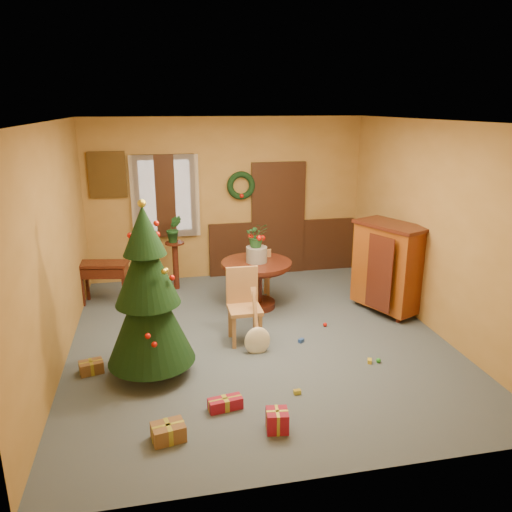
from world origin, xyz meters
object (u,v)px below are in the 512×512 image
object	(u,v)px
dining_table	(257,276)
sideboard	(389,265)
writing_desk	(104,273)
chair_near	(244,302)
christmas_tree	(148,295)

from	to	relation	value
dining_table	sideboard	distance (m)	2.03
sideboard	writing_desk	bearing A→B (deg)	164.11
dining_table	sideboard	xyz separation A→B (m)	(1.94, -0.55, 0.22)
chair_near	writing_desk	world-z (taller)	chair_near
writing_desk	sideboard	world-z (taller)	sideboard
chair_near	christmas_tree	xyz separation A→B (m)	(-1.23, -0.70, 0.47)
dining_table	christmas_tree	distance (m)	2.45
chair_near	dining_table	bearing A→B (deg)	69.46
dining_table	sideboard	bearing A→B (deg)	-15.87
dining_table	chair_near	size ratio (longest dim) A/B	1.09
writing_desk	sideboard	distance (m)	4.48
writing_desk	christmas_tree	bearing A→B (deg)	-73.46
chair_near	writing_desk	bearing A→B (deg)	138.41
dining_table	writing_desk	xyz separation A→B (m)	(-2.36, 0.67, -0.01)
dining_table	writing_desk	world-z (taller)	dining_table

